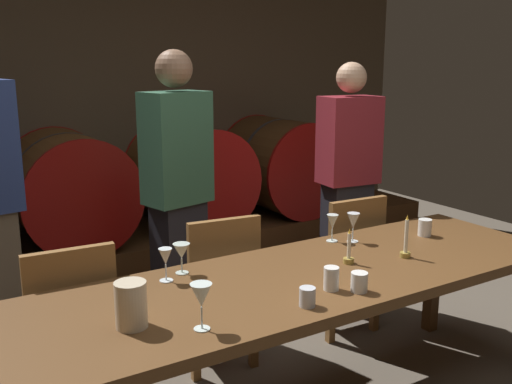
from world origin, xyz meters
The scene contains 23 objects.
back_wall centered at (0.00, 3.11, 1.44)m, with size 5.98×0.24×2.89m, color brown.
barrel_shelf centered at (0.00, 2.56, 0.18)m, with size 5.38×0.90×0.35m, color #4C2D16.
wine_barrel_center_left centered at (-0.48, 2.56, 0.76)m, with size 0.83×0.89×0.83m.
wine_barrel_center_right centered at (0.49, 2.56, 0.76)m, with size 0.83×0.89×0.83m.
wine_barrel_far_right centered at (1.38, 2.56, 0.76)m, with size 0.83×0.89×0.83m.
dining_table centered at (-0.07, 0.32, 0.68)m, with size 2.81×0.82×0.74m.
chair_left centered at (-0.91, 0.92, 0.49)m, with size 0.42×0.42×0.88m.
chair_center centered at (-0.09, 0.98, 0.49)m, with size 0.44×0.44×0.88m.
chair_right centered at (0.79, 0.95, 0.49)m, with size 0.42×0.42×0.88m.
guest_center centered at (-0.10, 1.48, 0.90)m, with size 0.43×0.32×1.74m.
guest_right centered at (1.06, 1.28, 0.85)m, with size 0.41×0.28×1.67m.
candle_left centered at (0.27, 0.33, 0.78)m, with size 0.05×0.05×0.17m.
candle_right centered at (0.56, 0.25, 0.80)m, with size 0.05×0.05×0.21m.
pitcher centered at (-0.84, 0.23, 0.82)m, with size 0.12×0.12×0.17m.
wine_glass_far_left centered at (-0.64, 0.07, 0.87)m, with size 0.08×0.08×0.17m.
wine_glass_left centered at (-0.56, 0.57, 0.84)m, with size 0.06×0.06×0.15m.
wine_glass_center centered at (-0.46, 0.62, 0.84)m, with size 0.08×0.08×0.14m.
wine_glass_right centered at (0.41, 0.64, 0.84)m, with size 0.06×0.06×0.15m.
wine_glass_far_right centered at (0.50, 0.58, 0.85)m, with size 0.07×0.07×0.16m.
cup_far_left centered at (-0.20, 0.04, 0.78)m, with size 0.06×0.06×0.08m, color silver.
cup_center_left centered at (-0.01, 0.12, 0.79)m, with size 0.06×0.06×0.10m, color white.
cup_center_right centered at (0.08, 0.04, 0.78)m, with size 0.07×0.07×0.08m, color white.
cup_far_right centered at (0.91, 0.45, 0.79)m, with size 0.07×0.07×0.09m, color white.
Camera 1 is at (-1.48, -1.66, 1.68)m, focal length 40.65 mm.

